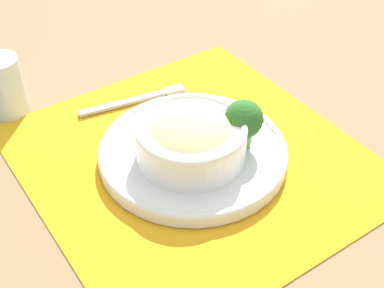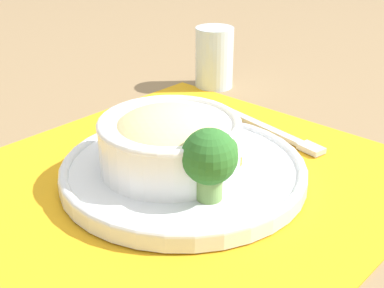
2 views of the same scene
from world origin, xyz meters
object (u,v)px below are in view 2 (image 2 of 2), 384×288
Objects in this scene: water_glass at (214,61)px; fork at (279,134)px; bowl at (170,139)px; broccoli_floret at (210,158)px.

water_glass is 0.22m from fork.
bowl is at bearing 1.73° from fork.
fork is at bearing -168.29° from broccoli_floret.
fork is at bearing 60.89° from water_glass.
fork is (0.11, 0.19, -0.04)m from water_glass.
water_glass is 0.55× the size of fork.
water_glass is at bearing -150.84° from bowl.
bowl is 1.59× the size of water_glass.
broccoli_floret is at bearing 37.11° from water_glass.
broccoli_floret is 0.22m from fork.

